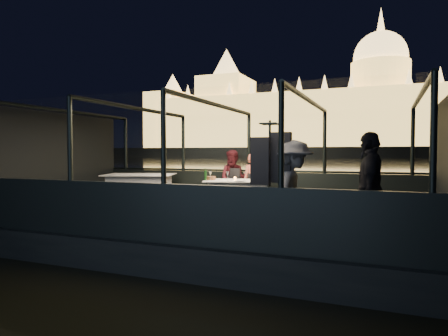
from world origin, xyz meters
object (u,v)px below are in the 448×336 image
at_px(person_man_maroon, 234,178).
at_px(wine_bottle, 205,174).
at_px(dining_table_central, 238,197).
at_px(chair_port_left, 229,192).
at_px(dining_table_aft, 140,193).
at_px(coat_stand, 270,183).
at_px(chair_port_right, 249,193).
at_px(passenger_dark, 370,188).
at_px(passenger_stripe, 294,186).
at_px(person_woman_coral, 253,179).

relative_size(person_man_maroon, wine_bottle, 5.29).
relative_size(dining_table_central, chair_port_left, 1.47).
distance_m(dining_table_aft, chair_port_left, 2.17).
relative_size(chair_port_left, coat_stand, 0.53).
distance_m(chair_port_right, passenger_dark, 3.71).
height_order(coat_stand, person_man_maroon, coat_stand).
bearing_deg(dining_table_aft, passenger_stripe, -26.40).
relative_size(coat_stand, passenger_dark, 1.11).
bearing_deg(dining_table_central, dining_table_aft, -178.08).
xyz_separation_m(person_man_maroon, passenger_stripe, (2.09, -2.89, 0.10)).
relative_size(dining_table_central, chair_port_right, 1.66).
height_order(chair_port_left, passenger_dark, passenger_dark).
distance_m(dining_table_central, dining_table_aft, 2.50).
distance_m(coat_stand, passenger_stripe, 0.38).
relative_size(dining_table_central, dining_table_aft, 0.90).
distance_m(dining_table_central, chair_port_left, 0.60).
distance_m(dining_table_aft, person_woman_coral, 2.76).
bearing_deg(person_man_maroon, chair_port_right, -37.57).
distance_m(chair_port_right, wine_bottle, 1.21).
distance_m(chair_port_left, passenger_stripe, 3.38).
height_order(chair_port_right, passenger_stripe, passenger_stripe).
height_order(passenger_dark, wine_bottle, passenger_dark).
xyz_separation_m(dining_table_central, chair_port_left, (-0.40, 0.45, 0.06)).
relative_size(chair_port_left, person_man_maroon, 0.69).
bearing_deg(passenger_stripe, coat_stand, 106.39).
height_order(person_woman_coral, wine_bottle, person_woman_coral).
height_order(chair_port_left, person_man_maroon, person_man_maroon).
bearing_deg(chair_port_left, wine_bottle, -82.73).
distance_m(person_woman_coral, person_man_maroon, 0.49).
bearing_deg(person_woman_coral, chair_port_right, -116.43).
bearing_deg(coat_stand, dining_table_aft, 150.18).
bearing_deg(wine_bottle, passenger_stripe, -37.23).
height_order(passenger_stripe, wine_bottle, passenger_stripe).
bearing_deg(person_woman_coral, person_man_maroon, 155.07).
distance_m(dining_table_central, coat_stand, 2.71).
height_order(dining_table_aft, coat_stand, coat_stand).
distance_m(dining_table_aft, coat_stand, 4.47).
xyz_separation_m(dining_table_central, dining_table_aft, (-2.50, -0.08, 0.00)).
bearing_deg(coat_stand, passenger_stripe, 18.68).
distance_m(chair_port_left, wine_bottle, 1.01).
bearing_deg(dining_table_aft, person_woman_coral, 17.11).
height_order(coat_stand, wine_bottle, coat_stand).
height_order(chair_port_right, wine_bottle, wine_bottle).
bearing_deg(passenger_stripe, dining_table_aft, 61.32).
relative_size(coat_stand, person_man_maroon, 1.30).
bearing_deg(wine_bottle, person_man_maroon, 79.28).
height_order(dining_table_aft, passenger_stripe, passenger_stripe).
relative_size(coat_stand, wine_bottle, 6.86).
bearing_deg(passenger_stripe, chair_port_right, 29.16).
bearing_deg(chair_port_left, passenger_dark, -17.90).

